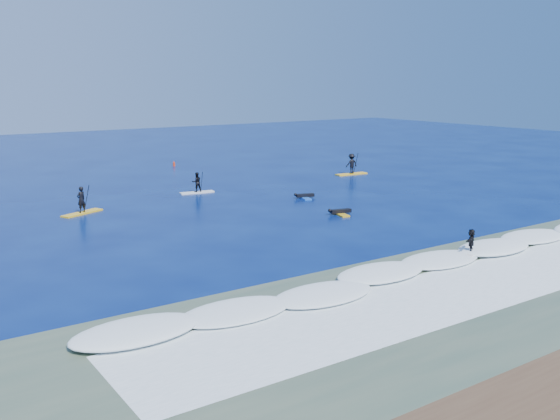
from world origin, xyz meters
TOP-DOWN VIEW (x-y plane):
  - ground at (0.00, 0.00)m, footprint 160.00×160.00m
  - shallow_water at (0.00, -14.00)m, footprint 90.00×13.00m
  - breaking_wave at (0.00, -10.00)m, footprint 40.00×6.00m
  - whitewater at (0.00, -13.00)m, footprint 34.00×5.00m
  - sup_paddler_left at (-10.21, 11.93)m, footprint 3.11×2.01m
  - sup_paddler_center at (-0.19, 14.55)m, footprint 2.81×1.07m
  - sup_paddler_right at (16.58, 15.12)m, footprint 3.34×1.08m
  - prone_paddler_near at (4.10, 1.88)m, footprint 1.68×2.18m
  - prone_paddler_far at (5.61, 7.93)m, footprint 1.60×2.11m
  - wave_surfer at (3.12, -9.82)m, footprint 1.81×1.27m
  - marker_buoy at (4.95, 29.90)m, footprint 0.24×0.24m

SIDE VIEW (x-z plane):
  - ground at x=0.00m, z-range 0.00..0.00m
  - breaking_wave at x=0.00m, z-range -0.15..0.15m
  - whitewater at x=0.00m, z-range -0.01..0.01m
  - shallow_water at x=0.00m, z-range 0.00..0.01m
  - prone_paddler_far at x=5.61m, z-range -0.07..0.36m
  - prone_paddler_near at x=4.10m, z-range -0.07..0.37m
  - marker_buoy at x=4.95m, z-range -0.04..0.55m
  - sup_paddler_left at x=-10.21m, z-range -0.41..1.76m
  - sup_paddler_center at x=-0.19m, z-range -0.24..1.68m
  - wave_surfer at x=3.12m, z-range 0.10..1.40m
  - sup_paddler_right at x=16.58m, z-range -0.25..2.06m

